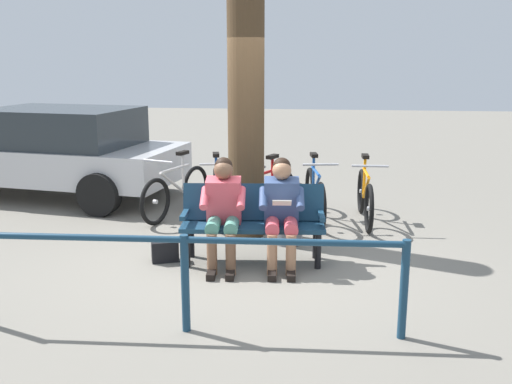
% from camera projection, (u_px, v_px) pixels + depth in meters
% --- Properties ---
extents(ground_plane, '(40.00, 40.00, 0.00)m').
position_uv_depth(ground_plane, '(245.00, 261.00, 6.50)').
color(ground_plane, slate).
extents(bench, '(1.64, 0.62, 0.87)m').
position_uv_depth(bench, '(253.00, 217.00, 6.44)').
color(bench, navy).
rests_on(bench, ground).
extents(person_reading, '(0.52, 0.79, 1.20)m').
position_uv_depth(person_reading, '(282.00, 208.00, 6.23)').
color(person_reading, '#334772').
rests_on(person_reading, ground).
extents(person_companion, '(0.52, 0.79, 1.20)m').
position_uv_depth(person_companion, '(223.00, 207.00, 6.25)').
color(person_companion, '#D84C59').
rests_on(person_companion, ground).
extents(handbag, '(0.33, 0.24, 0.24)m').
position_uv_depth(handbag, '(165.00, 251.00, 6.48)').
color(handbag, black).
rests_on(handbag, ground).
extents(tree_trunk, '(0.46, 0.46, 3.18)m').
position_uv_depth(tree_trunk, '(246.00, 113.00, 7.13)').
color(tree_trunk, '#4C3823').
rests_on(tree_trunk, ground).
extents(litter_bin, '(0.37, 0.37, 0.75)m').
position_uv_depth(litter_bin, '(289.00, 214.00, 7.06)').
color(litter_bin, slate).
rests_on(litter_bin, ground).
extents(bicycle_purple, '(0.48, 1.68, 0.94)m').
position_uv_depth(bicycle_purple, '(365.00, 197.00, 7.99)').
color(bicycle_purple, black).
rests_on(bicycle_purple, ground).
extents(bicycle_red, '(0.48, 1.67, 0.94)m').
position_uv_depth(bicycle_red, '(315.00, 195.00, 8.10)').
color(bicycle_red, black).
rests_on(bicycle_red, ground).
extents(bicycle_black, '(0.78, 1.55, 0.94)m').
position_uv_depth(bicycle_black, '(266.00, 197.00, 7.99)').
color(bicycle_black, black).
rests_on(bicycle_black, ground).
extents(bicycle_silver, '(0.54, 1.65, 0.94)m').
position_uv_depth(bicycle_silver, '(217.00, 195.00, 8.13)').
color(bicycle_silver, black).
rests_on(bicycle_silver, ground).
extents(bicycle_green, '(0.69, 1.60, 0.94)m').
position_uv_depth(bicycle_green, '(177.00, 192.00, 8.30)').
color(bicycle_green, black).
rests_on(bicycle_green, ground).
extents(railing_fence, '(3.66, 0.25, 0.85)m').
position_uv_depth(railing_fence, '(185.00, 263.00, 4.72)').
color(railing_fence, navy).
rests_on(railing_fence, ground).
extents(parked_car, '(4.42, 2.50, 1.47)m').
position_uv_depth(parked_car, '(56.00, 150.00, 9.41)').
color(parked_car, silver).
rests_on(parked_car, ground).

